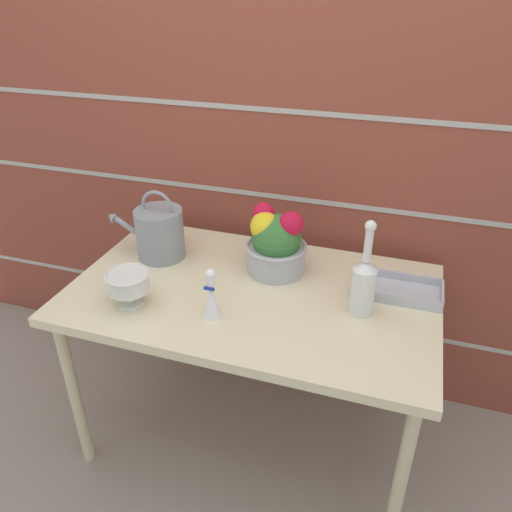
{
  "coord_description": "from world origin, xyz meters",
  "views": [
    {
      "loc": [
        0.48,
        -1.44,
        1.74
      ],
      "look_at": [
        0.0,
        0.04,
        0.86
      ],
      "focal_mm": 35.0,
      "sensor_mm": 36.0,
      "label": 1
    }
  ],
  "objects_px": {
    "flower_planter": "(276,243)",
    "figurine_vase": "(212,297)",
    "watering_can": "(159,233)",
    "crystal_pedestal_bowl": "(128,283)",
    "glass_decanter": "(364,283)",
    "wire_tray": "(396,290)"
  },
  "relations": [
    {
      "from": "flower_planter",
      "to": "figurine_vase",
      "type": "xyz_separation_m",
      "value": [
        -0.12,
        -0.35,
        -0.04
      ]
    },
    {
      "from": "watering_can",
      "to": "flower_planter",
      "type": "xyz_separation_m",
      "value": [
        0.47,
        0.03,
        0.01
      ]
    },
    {
      "from": "watering_can",
      "to": "figurine_vase",
      "type": "distance_m",
      "value": 0.48
    },
    {
      "from": "crystal_pedestal_bowl",
      "to": "glass_decanter",
      "type": "height_order",
      "value": "glass_decanter"
    },
    {
      "from": "watering_can",
      "to": "crystal_pedestal_bowl",
      "type": "height_order",
      "value": "watering_can"
    },
    {
      "from": "wire_tray",
      "to": "watering_can",
      "type": "bearing_deg",
      "value": -178.84
    },
    {
      "from": "crystal_pedestal_bowl",
      "to": "flower_planter",
      "type": "relative_size",
      "value": 0.58
    },
    {
      "from": "watering_can",
      "to": "flower_planter",
      "type": "height_order",
      "value": "watering_can"
    },
    {
      "from": "glass_decanter",
      "to": "wire_tray",
      "type": "height_order",
      "value": "glass_decanter"
    },
    {
      "from": "watering_can",
      "to": "glass_decanter",
      "type": "relative_size",
      "value": 0.98
    },
    {
      "from": "crystal_pedestal_bowl",
      "to": "figurine_vase",
      "type": "distance_m",
      "value": 0.3
    },
    {
      "from": "flower_planter",
      "to": "glass_decanter",
      "type": "xyz_separation_m",
      "value": [
        0.35,
        -0.17,
        -0.0
      ]
    },
    {
      "from": "watering_can",
      "to": "wire_tray",
      "type": "distance_m",
      "value": 0.94
    },
    {
      "from": "crystal_pedestal_bowl",
      "to": "glass_decanter",
      "type": "distance_m",
      "value": 0.79
    },
    {
      "from": "glass_decanter",
      "to": "figurine_vase",
      "type": "xyz_separation_m",
      "value": [
        -0.47,
        -0.18,
        -0.04
      ]
    },
    {
      "from": "flower_planter",
      "to": "wire_tray",
      "type": "height_order",
      "value": "flower_planter"
    },
    {
      "from": "watering_can",
      "to": "flower_planter",
      "type": "distance_m",
      "value": 0.47
    },
    {
      "from": "crystal_pedestal_bowl",
      "to": "wire_tray",
      "type": "bearing_deg",
      "value": 22.27
    },
    {
      "from": "watering_can",
      "to": "figurine_vase",
      "type": "xyz_separation_m",
      "value": [
        0.36,
        -0.32,
        -0.03
      ]
    },
    {
      "from": "watering_can",
      "to": "glass_decanter",
      "type": "distance_m",
      "value": 0.84
    },
    {
      "from": "wire_tray",
      "to": "glass_decanter",
      "type": "bearing_deg",
      "value": -124.28
    },
    {
      "from": "watering_can",
      "to": "flower_planter",
      "type": "relative_size",
      "value": 1.27
    }
  ]
}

